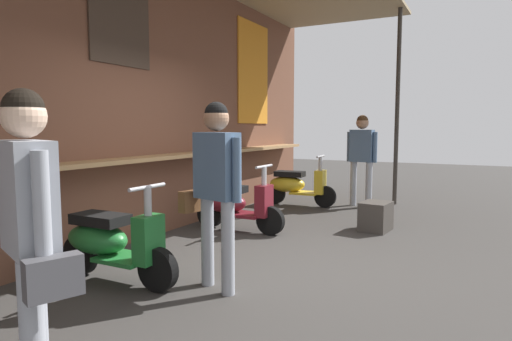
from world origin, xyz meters
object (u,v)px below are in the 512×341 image
(scooter_green, at_px, (110,242))
(shopper_passing, at_px, (30,216))
(shopper_with_handbag, at_px, (216,176))
(scooter_yellow, at_px, (296,185))
(shopper_browsing, at_px, (362,150))
(merchandise_crate, at_px, (376,216))
(scooter_maroon, at_px, (234,204))

(scooter_green, xyz_separation_m, shopper_passing, (-1.58, -1.08, 0.64))
(shopper_with_handbag, bearing_deg, scooter_yellow, -152.80)
(scooter_green, bearing_deg, shopper_with_handbag, 15.99)
(scooter_yellow, xyz_separation_m, shopper_with_handbag, (-4.39, -1.02, 0.66))
(scooter_green, relative_size, shopper_browsing, 0.82)
(shopper_browsing, bearing_deg, merchandise_crate, 26.69)
(scooter_yellow, height_order, shopper_with_handbag, shopper_with_handbag)
(scooter_maroon, distance_m, shopper_browsing, 3.08)
(shopper_with_handbag, height_order, shopper_passing, shopper_with_handbag)
(scooter_yellow, bearing_deg, shopper_browsing, 18.55)
(scooter_green, distance_m, shopper_browsing, 5.32)
(scooter_yellow, distance_m, shopper_browsing, 1.40)
(shopper_with_handbag, distance_m, shopper_browsing, 4.86)
(scooter_green, bearing_deg, merchandise_crate, 61.08)
(scooter_maroon, height_order, scooter_yellow, same)
(scooter_maroon, bearing_deg, scooter_yellow, 90.46)
(scooter_maroon, relative_size, merchandise_crate, 2.98)
(scooter_maroon, height_order, shopper_browsing, shopper_browsing)
(scooter_green, bearing_deg, shopper_browsing, 77.55)
(shopper_passing, bearing_deg, shopper_with_handbag, 23.34)
(shopper_browsing, height_order, merchandise_crate, shopper_browsing)
(shopper_with_handbag, distance_m, shopper_passing, 1.87)
(shopper_passing, bearing_deg, shopper_browsing, 21.13)
(shopper_browsing, height_order, shopper_passing, shopper_browsing)
(shopper_passing, xyz_separation_m, merchandise_crate, (4.87, -0.74, -0.82))
(scooter_maroon, distance_m, shopper_passing, 4.14)
(shopper_with_handbag, height_order, merchandise_crate, shopper_with_handbag)
(scooter_yellow, height_order, shopper_browsing, shopper_browsing)
(shopper_with_handbag, relative_size, shopper_passing, 1.02)
(scooter_maroon, xyz_separation_m, scooter_yellow, (2.32, -0.00, 0.00))
(shopper_with_handbag, xyz_separation_m, shopper_passing, (-1.87, -0.06, -0.02))
(merchandise_crate, bearing_deg, scooter_green, 151.12)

